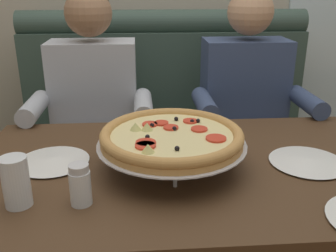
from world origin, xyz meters
TOP-DOWN VIEW (x-y plane):
  - booth_bench at (0.00, 0.87)m, footprint 1.62×0.78m
  - dining_table at (0.00, 0.00)m, footprint 1.36×0.80m
  - diner_left at (-0.36, 0.60)m, footprint 0.54×0.64m
  - diner_right at (0.36, 0.60)m, footprint 0.54×0.64m
  - pizza at (-0.05, -0.02)m, footprint 0.45×0.45m
  - shaker_parmesan at (-0.30, -0.20)m, footprint 0.06×0.06m
  - plate_near_left at (0.38, -0.02)m, footprint 0.24×0.24m
  - plate_near_right at (-0.43, 0.04)m, footprint 0.23×0.23m
  - drinking_glass at (-0.46, -0.20)m, footprint 0.07×0.07m
  - patio_chair at (1.39, 1.99)m, footprint 0.43×0.43m

SIDE VIEW (x-z plane):
  - booth_bench at x=0.00m, z-range -0.17..0.96m
  - patio_chair at x=1.39m, z-range 0.09..0.95m
  - dining_table at x=0.00m, z-range 0.28..1.02m
  - diner_left at x=-0.36m, z-range 0.07..1.35m
  - diner_right at x=0.36m, z-range 0.07..1.35m
  - plate_near_left at x=0.38m, z-range 0.74..0.76m
  - plate_near_right at x=-0.43m, z-range 0.74..0.76m
  - shaker_parmesan at x=-0.30m, z-range 0.73..0.84m
  - drinking_glass at x=-0.46m, z-range 0.73..0.86m
  - pizza at x=-0.05m, z-range 0.77..0.90m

